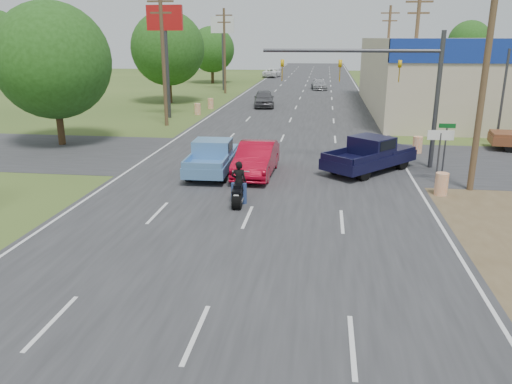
# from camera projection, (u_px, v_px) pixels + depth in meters

# --- Properties ---
(ground) EXTENTS (200.00, 200.00, 0.00)m
(ground) POSITION_uv_depth(u_px,v_px,m) (196.00, 334.00, 11.66)
(ground) COLOR #3B5220
(ground) RESTS_ON ground
(main_road) EXTENTS (15.00, 180.00, 0.02)m
(main_road) POSITION_uv_depth(u_px,v_px,m) (296.00, 107.00, 49.52)
(main_road) COLOR #2D2D30
(main_road) RESTS_ON ground
(cross_road) EXTENTS (120.00, 10.00, 0.02)m
(cross_road) POSITION_uv_depth(u_px,v_px,m) (274.00, 158.00, 28.70)
(cross_road) COLOR #2D2D30
(cross_road) RESTS_ON ground
(utility_pole_1) EXTENTS (2.00, 0.28, 10.00)m
(utility_pole_1) POSITION_uv_depth(u_px,v_px,m) (485.00, 70.00, 21.17)
(utility_pole_1) COLOR #4C3823
(utility_pole_1) RESTS_ON ground
(utility_pole_2) EXTENTS (2.00, 0.28, 10.00)m
(utility_pole_2) POSITION_uv_depth(u_px,v_px,m) (415.00, 56.00, 38.21)
(utility_pole_2) COLOR #4C3823
(utility_pole_2) RESTS_ON ground
(utility_pole_3) EXTENTS (2.00, 0.28, 10.00)m
(utility_pole_3) POSITION_uv_depth(u_px,v_px,m) (388.00, 50.00, 55.24)
(utility_pole_3) COLOR #4C3823
(utility_pole_3) RESTS_ON ground
(utility_pole_5) EXTENTS (2.00, 0.28, 10.00)m
(utility_pole_5) POSITION_uv_depth(u_px,v_px,m) (163.00, 56.00, 37.81)
(utility_pole_5) COLOR #4C3823
(utility_pole_5) RESTS_ON ground
(utility_pole_6) EXTENTS (2.00, 0.28, 10.00)m
(utility_pole_6) POSITION_uv_depth(u_px,v_px,m) (225.00, 49.00, 60.52)
(utility_pole_6) COLOR #4C3823
(utility_pole_6) RESTS_ON ground
(tree_0) EXTENTS (7.14, 7.14, 8.84)m
(tree_0) POSITION_uv_depth(u_px,v_px,m) (53.00, 61.00, 30.83)
(tree_0) COLOR #422D19
(tree_0) RESTS_ON ground
(tree_1) EXTENTS (7.56, 7.56, 9.36)m
(tree_1) POSITION_uv_depth(u_px,v_px,m) (168.00, 48.00, 51.50)
(tree_1) COLOR #422D19
(tree_1) RESTS_ON ground
(tree_2) EXTENTS (6.72, 6.72, 8.32)m
(tree_2) POSITION_uv_depth(u_px,v_px,m) (212.00, 49.00, 74.49)
(tree_2) COLOR #422D19
(tree_2) RESTS_ON ground
(tree_5) EXTENTS (7.98, 7.98, 9.88)m
(tree_5) POSITION_uv_depth(u_px,v_px,m) (469.00, 42.00, 95.98)
(tree_5) COLOR #422D19
(tree_5) RESTS_ON ground
(tree_6) EXTENTS (8.82, 8.82, 10.92)m
(tree_6) POSITION_uv_depth(u_px,v_px,m) (168.00, 38.00, 103.50)
(tree_6) COLOR #422D19
(tree_6) RESTS_ON ground
(barrel_0) EXTENTS (0.56, 0.56, 1.00)m
(barrel_0) POSITION_uv_depth(u_px,v_px,m) (441.00, 184.00, 21.84)
(barrel_0) COLOR orange
(barrel_0) RESTS_ON ground
(barrel_1) EXTENTS (0.56, 0.56, 1.00)m
(barrel_1) POSITION_uv_depth(u_px,v_px,m) (417.00, 145.00, 29.84)
(barrel_1) COLOR orange
(barrel_1) RESTS_ON ground
(barrel_2) EXTENTS (0.56, 0.56, 1.00)m
(barrel_2) POSITION_uv_depth(u_px,v_px,m) (198.00, 109.00, 44.79)
(barrel_2) COLOR orange
(barrel_2) RESTS_ON ground
(barrel_3) EXTENTS (0.56, 0.56, 1.00)m
(barrel_3) POSITION_uv_depth(u_px,v_px,m) (211.00, 104.00, 48.53)
(barrel_3) COLOR orange
(barrel_3) RESTS_ON ground
(pole_sign_left_near) EXTENTS (3.00, 0.35, 9.20)m
(pole_sign_left_near) POSITION_uv_depth(u_px,v_px,m) (165.00, 31.00, 41.17)
(pole_sign_left_near) COLOR #3F3F44
(pole_sign_left_near) RESTS_ON ground
(pole_sign_left_far) EXTENTS (3.00, 0.35, 9.20)m
(pole_sign_left_far) POSITION_uv_depth(u_px,v_px,m) (223.00, 33.00, 63.89)
(pole_sign_left_far) COLOR #3F3F44
(pole_sign_left_far) RESTS_ON ground
(lane_sign) EXTENTS (1.20, 0.08, 2.52)m
(lane_sign) POSITION_uv_depth(u_px,v_px,m) (440.00, 144.00, 23.30)
(lane_sign) COLOR #3F3F44
(lane_sign) RESTS_ON ground
(street_name_sign) EXTENTS (0.80, 0.08, 2.61)m
(street_name_sign) POSITION_uv_depth(u_px,v_px,m) (445.00, 144.00, 24.73)
(street_name_sign) COLOR #3F3F44
(street_name_sign) RESTS_ON ground
(signal_mast) EXTENTS (9.12, 0.40, 7.00)m
(signal_mast) POSITION_uv_depth(u_px,v_px,m) (385.00, 75.00, 25.58)
(signal_mast) COLOR #3F3F44
(signal_mast) RESTS_ON ground
(red_convertible) EXTENTS (1.91, 5.03, 1.64)m
(red_convertible) POSITION_uv_depth(u_px,v_px,m) (256.00, 159.00, 24.93)
(red_convertible) COLOR #A5071E
(red_convertible) RESTS_ON ground
(motorcycle) EXTENTS (0.74, 2.39, 1.21)m
(motorcycle) POSITION_uv_depth(u_px,v_px,m) (239.00, 192.00, 20.61)
(motorcycle) COLOR black
(motorcycle) RESTS_ON ground
(rider) EXTENTS (0.65, 0.44, 1.73)m
(rider) POSITION_uv_depth(u_px,v_px,m) (239.00, 184.00, 20.58)
(rider) COLOR black
(rider) RESTS_ON ground
(blue_pickup) EXTENTS (2.11, 5.24, 1.72)m
(blue_pickup) POSITION_uv_depth(u_px,v_px,m) (213.00, 156.00, 25.35)
(blue_pickup) COLOR black
(blue_pickup) RESTS_ON ground
(navy_pickup) EXTENTS (5.16, 5.51, 1.81)m
(navy_pickup) POSITION_uv_depth(u_px,v_px,m) (371.00, 154.00, 25.68)
(navy_pickup) COLOR black
(navy_pickup) RESTS_ON ground
(distant_car_grey) EXTENTS (2.52, 5.01, 1.64)m
(distant_car_grey) POSITION_uv_depth(u_px,v_px,m) (264.00, 99.00, 49.71)
(distant_car_grey) COLOR #4D4C50
(distant_car_grey) RESTS_ON ground
(distant_car_silver) EXTENTS (2.43, 4.84, 1.35)m
(distant_car_silver) POSITION_uv_depth(u_px,v_px,m) (319.00, 84.00, 66.51)
(distant_car_silver) COLOR #A7A7AC
(distant_car_silver) RESTS_ON ground
(distant_car_white) EXTENTS (3.14, 5.64, 1.49)m
(distant_car_white) POSITION_uv_depth(u_px,v_px,m) (272.00, 73.00, 87.32)
(distant_car_white) COLOR white
(distant_car_white) RESTS_ON ground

